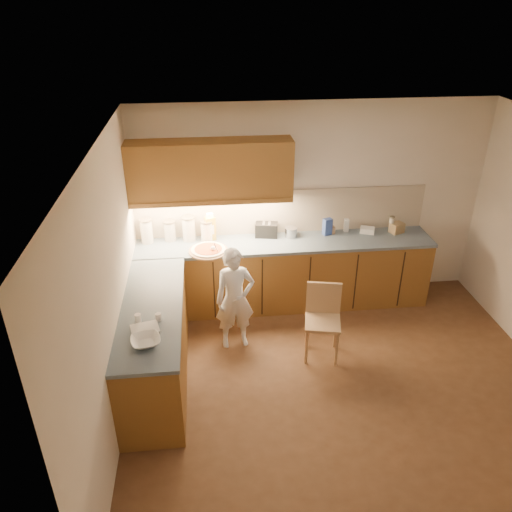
% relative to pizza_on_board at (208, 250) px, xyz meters
% --- Properties ---
extents(room, '(4.54, 4.50, 2.62)m').
position_rel_pizza_on_board_xyz_m(room, '(1.35, -1.52, 0.74)').
color(room, '#52321C').
rests_on(room, ground).
extents(l_counter, '(3.77, 2.62, 0.92)m').
position_rel_pizza_on_board_xyz_m(l_counter, '(0.42, -0.27, -0.48)').
color(l_counter, brown).
rests_on(l_counter, ground).
extents(backsplash, '(3.75, 0.02, 0.58)m').
position_rel_pizza_on_board_xyz_m(backsplash, '(0.97, 0.46, 0.27)').
color(backsplash, '#BBAB91').
rests_on(backsplash, l_counter).
extents(upper_cabinets, '(1.95, 0.36, 0.73)m').
position_rel_pizza_on_board_xyz_m(upper_cabinets, '(0.07, 0.30, 0.91)').
color(upper_cabinets, brown).
rests_on(upper_cabinets, ground).
extents(pizza_on_board, '(0.48, 0.48, 0.19)m').
position_rel_pizza_on_board_xyz_m(pizza_on_board, '(0.00, 0.00, 0.00)').
color(pizza_on_board, '#A97F54').
rests_on(pizza_on_board, l_counter).
extents(child, '(0.49, 0.35, 1.25)m').
position_rel_pizza_on_board_xyz_m(child, '(0.27, -0.63, -0.32)').
color(child, white).
rests_on(child, ground).
extents(wooden_chair, '(0.46, 0.46, 0.87)m').
position_rel_pizza_on_board_xyz_m(wooden_chair, '(1.24, -0.89, -0.44)').
color(wooden_chair, tan).
rests_on(wooden_chair, ground).
extents(mixing_bowl, '(0.32, 0.32, 0.07)m').
position_rel_pizza_on_board_xyz_m(mixing_bowl, '(-0.60, -1.74, 0.01)').
color(mixing_bowl, white).
rests_on(mixing_bowl, l_counter).
extents(canister_a, '(0.16, 0.16, 0.32)m').
position_rel_pizza_on_board_xyz_m(canister_a, '(-0.75, 0.34, 0.14)').
color(canister_a, silver).
rests_on(canister_a, l_counter).
extents(canister_b, '(0.15, 0.15, 0.27)m').
position_rel_pizza_on_board_xyz_m(canister_b, '(-0.47, 0.38, 0.11)').
color(canister_b, beige).
rests_on(canister_b, l_counter).
extents(canister_c, '(0.17, 0.17, 0.32)m').
position_rel_pizza_on_board_xyz_m(canister_c, '(-0.23, 0.35, 0.14)').
color(canister_c, silver).
rests_on(canister_c, l_counter).
extents(canister_d, '(0.16, 0.16, 0.27)m').
position_rel_pizza_on_board_xyz_m(canister_d, '(-0.01, 0.33, 0.11)').
color(canister_d, white).
rests_on(canister_d, l_counter).
extents(oil_jug, '(0.14, 0.12, 0.36)m').
position_rel_pizza_on_board_xyz_m(oil_jug, '(0.04, 0.33, 0.15)').
color(oil_jug, gold).
rests_on(oil_jug, l_counter).
extents(toaster, '(0.31, 0.21, 0.19)m').
position_rel_pizza_on_board_xyz_m(toaster, '(0.76, 0.36, 0.07)').
color(toaster, black).
rests_on(toaster, l_counter).
extents(steel_pot, '(0.17, 0.17, 0.13)m').
position_rel_pizza_on_board_xyz_m(steel_pot, '(1.07, 0.31, 0.04)').
color(steel_pot, '#ACACB1').
rests_on(steel_pot, l_counter).
extents(blue_box, '(0.13, 0.11, 0.22)m').
position_rel_pizza_on_board_xyz_m(blue_box, '(1.54, 0.32, 0.09)').
color(blue_box, '#354E9F').
rests_on(blue_box, l_counter).
extents(card_box_a, '(0.14, 0.11, 0.09)m').
position_rel_pizza_on_board_xyz_m(card_box_a, '(1.58, 0.36, 0.03)').
color(card_box_a, tan).
rests_on(card_box_a, l_counter).
extents(white_bottle, '(0.06, 0.06, 0.17)m').
position_rel_pizza_on_board_xyz_m(white_bottle, '(1.81, 0.38, 0.07)').
color(white_bottle, silver).
rests_on(white_bottle, l_counter).
extents(flat_pack, '(0.21, 0.18, 0.07)m').
position_rel_pizza_on_board_xyz_m(flat_pack, '(2.08, 0.32, 0.01)').
color(flat_pack, silver).
rests_on(flat_pack, l_counter).
extents(tall_jar, '(0.07, 0.07, 0.22)m').
position_rel_pizza_on_board_xyz_m(tall_jar, '(2.40, 0.31, 0.09)').
color(tall_jar, white).
rests_on(tall_jar, l_counter).
extents(card_box_b, '(0.21, 0.19, 0.13)m').
position_rel_pizza_on_board_xyz_m(card_box_b, '(2.46, 0.28, 0.04)').
color(card_box_b, tan).
rests_on(card_box_b, l_counter).
extents(dough_cloth, '(0.30, 0.26, 0.02)m').
position_rel_pizza_on_board_xyz_m(dough_cloth, '(-0.63, -1.52, -0.01)').
color(dough_cloth, silver).
rests_on(dough_cloth, l_counter).
extents(spice_jar_a, '(0.07, 0.07, 0.08)m').
position_rel_pizza_on_board_xyz_m(spice_jar_a, '(-0.71, -1.38, 0.02)').
color(spice_jar_a, white).
rests_on(spice_jar_a, l_counter).
extents(spice_jar_b, '(0.07, 0.07, 0.08)m').
position_rel_pizza_on_board_xyz_m(spice_jar_b, '(-0.51, -1.38, 0.02)').
color(spice_jar_b, white).
rests_on(spice_jar_b, l_counter).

